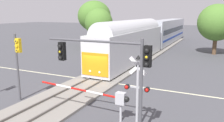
{
  "coord_description": "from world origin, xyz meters",
  "views": [
    {
      "loc": [
        10.15,
        -18.29,
        6.31
      ],
      "look_at": [
        1.4,
        0.28,
        2.0
      ],
      "focal_mm": 36.75,
      "sensor_mm": 36.0,
      "label": 1
    }
  ],
  "objects_px": {
    "commuter_train": "(154,34)",
    "pine_left_background": "(94,16)",
    "oak_far_right": "(217,23)",
    "crossing_signal_mast": "(137,86)",
    "crossing_gate_far": "(90,52)",
    "traffic_signal_near_right": "(110,62)",
    "crossing_gate_near": "(109,97)",
    "traffic_signal_median": "(18,57)",
    "oak_behind_train": "(99,23)"
  },
  "relations": [
    {
      "from": "commuter_train",
      "to": "pine_left_background",
      "type": "distance_m",
      "value": 13.35
    },
    {
      "from": "oak_far_right",
      "to": "crossing_signal_mast",
      "type": "bearing_deg",
      "value": -96.37
    },
    {
      "from": "crossing_gate_far",
      "to": "traffic_signal_near_right",
      "type": "height_order",
      "value": "traffic_signal_near_right"
    },
    {
      "from": "crossing_signal_mast",
      "to": "crossing_gate_near",
      "type": "bearing_deg",
      "value": 161.74
    },
    {
      "from": "traffic_signal_median",
      "to": "oak_behind_train",
      "type": "bearing_deg",
      "value": 105.42
    },
    {
      "from": "crossing_gate_near",
      "to": "oak_far_right",
      "type": "relative_size",
      "value": 0.83
    },
    {
      "from": "crossing_gate_near",
      "to": "pine_left_background",
      "type": "distance_m",
      "value": 33.9
    },
    {
      "from": "crossing_signal_mast",
      "to": "crossing_gate_far",
      "type": "height_order",
      "value": "crossing_signal_mast"
    },
    {
      "from": "traffic_signal_near_right",
      "to": "traffic_signal_median",
      "type": "relative_size",
      "value": 1.18
    },
    {
      "from": "oak_far_right",
      "to": "pine_left_background",
      "type": "bearing_deg",
      "value": 174.88
    },
    {
      "from": "commuter_train",
      "to": "crossing_signal_mast",
      "type": "relative_size",
      "value": 10.35
    },
    {
      "from": "oak_behind_train",
      "to": "traffic_signal_near_right",
      "type": "bearing_deg",
      "value": -60.47
    },
    {
      "from": "crossing_gate_far",
      "to": "traffic_signal_near_right",
      "type": "relative_size",
      "value": 0.91
    },
    {
      "from": "crossing_gate_far",
      "to": "crossing_signal_mast",
      "type": "bearing_deg",
      "value": -51.42
    },
    {
      "from": "commuter_train",
      "to": "traffic_signal_near_right",
      "type": "bearing_deg",
      "value": -79.2
    },
    {
      "from": "commuter_train",
      "to": "traffic_signal_median",
      "type": "bearing_deg",
      "value": -95.76
    },
    {
      "from": "commuter_train",
      "to": "crossing_gate_far",
      "type": "xyz_separation_m",
      "value": [
        -4.74,
        -13.03,
        -1.38
      ]
    },
    {
      "from": "pine_left_background",
      "to": "oak_far_right",
      "type": "relative_size",
      "value": 1.14
    },
    {
      "from": "traffic_signal_median",
      "to": "oak_behind_train",
      "type": "relative_size",
      "value": 0.69
    },
    {
      "from": "commuter_train",
      "to": "crossing_signal_mast",
      "type": "distance_m",
      "value": 27.84
    },
    {
      "from": "traffic_signal_near_right",
      "to": "oak_behind_train",
      "type": "xyz_separation_m",
      "value": [
        -14.79,
        26.11,
        0.67
      ]
    },
    {
      "from": "crossing_gate_far",
      "to": "traffic_signal_median",
      "type": "distance_m",
      "value": 13.73
    },
    {
      "from": "crossing_gate_far",
      "to": "oak_far_right",
      "type": "height_order",
      "value": "oak_far_right"
    },
    {
      "from": "pine_left_background",
      "to": "crossing_signal_mast",
      "type": "bearing_deg",
      "value": -56.86
    },
    {
      "from": "commuter_train",
      "to": "crossing_gate_near",
      "type": "bearing_deg",
      "value": -80.39
    },
    {
      "from": "traffic_signal_near_right",
      "to": "pine_left_background",
      "type": "bearing_deg",
      "value": 120.77
    },
    {
      "from": "traffic_signal_near_right",
      "to": "oak_behind_train",
      "type": "relative_size",
      "value": 0.81
    },
    {
      "from": "crossing_gate_near",
      "to": "traffic_signal_median",
      "type": "bearing_deg",
      "value": -179.61
    },
    {
      "from": "crossing_signal_mast",
      "to": "traffic_signal_median",
      "type": "distance_m",
      "value": 9.18
    },
    {
      "from": "traffic_signal_near_right",
      "to": "traffic_signal_median",
      "type": "bearing_deg",
      "value": 168.83
    },
    {
      "from": "crossing_gate_near",
      "to": "crossing_gate_far",
      "type": "distance_m",
      "value": 16.26
    },
    {
      "from": "crossing_signal_mast",
      "to": "oak_behind_train",
      "type": "relative_size",
      "value": 0.59
    },
    {
      "from": "crossing_signal_mast",
      "to": "traffic_signal_near_right",
      "type": "xyz_separation_m",
      "value": [
        -1.11,
        -0.98,
        1.36
      ]
    },
    {
      "from": "crossing_gate_far",
      "to": "traffic_signal_median",
      "type": "height_order",
      "value": "traffic_signal_median"
    },
    {
      "from": "traffic_signal_near_right",
      "to": "pine_left_background",
      "type": "relative_size",
      "value": 0.66
    },
    {
      "from": "oak_behind_train",
      "to": "oak_far_right",
      "type": "bearing_deg",
      "value": 7.14
    },
    {
      "from": "commuter_train",
      "to": "oak_behind_train",
      "type": "height_order",
      "value": "oak_behind_train"
    },
    {
      "from": "pine_left_background",
      "to": "commuter_train",
      "type": "bearing_deg",
      "value": -10.75
    },
    {
      "from": "crossing_gate_far",
      "to": "traffic_signal_near_right",
      "type": "bearing_deg",
      "value": -56.11
    },
    {
      "from": "crossing_signal_mast",
      "to": "commuter_train",
      "type": "bearing_deg",
      "value": 103.42
    },
    {
      "from": "commuter_train",
      "to": "crossing_gate_near",
      "type": "height_order",
      "value": "commuter_train"
    },
    {
      "from": "crossing_signal_mast",
      "to": "traffic_signal_median",
      "type": "bearing_deg",
      "value": 176.2
    },
    {
      "from": "traffic_signal_near_right",
      "to": "oak_far_right",
      "type": "bearing_deg",
      "value": 81.65
    },
    {
      "from": "commuter_train",
      "to": "crossing_signal_mast",
      "type": "xyz_separation_m",
      "value": [
        6.46,
        -27.08,
        -0.22
      ]
    },
    {
      "from": "crossing_signal_mast",
      "to": "traffic_signal_median",
      "type": "xyz_separation_m",
      "value": [
        -9.14,
        0.61,
        0.71
      ]
    },
    {
      "from": "oak_far_right",
      "to": "commuter_train",
      "type": "bearing_deg",
      "value": -177.41
    },
    {
      "from": "crossing_gate_near",
      "to": "pine_left_background",
      "type": "height_order",
      "value": "pine_left_background"
    },
    {
      "from": "crossing_signal_mast",
      "to": "oak_far_right",
      "type": "distance_m",
      "value": 27.78
    },
    {
      "from": "crossing_signal_mast",
      "to": "crossing_gate_far",
      "type": "xyz_separation_m",
      "value": [
        -11.21,
        14.05,
        -1.16
      ]
    },
    {
      "from": "traffic_signal_median",
      "to": "crossing_gate_far",
      "type": "bearing_deg",
      "value": 98.75
    }
  ]
}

